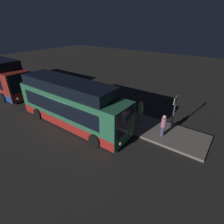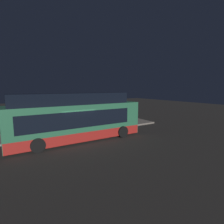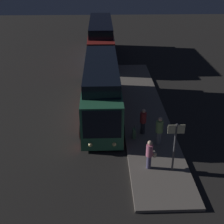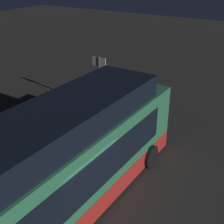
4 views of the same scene
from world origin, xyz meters
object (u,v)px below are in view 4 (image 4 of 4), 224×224
bus_lead (65,166)px  passenger_boarding (74,106)px  suitcase (89,132)px  passenger_with_bags (115,96)px  passenger_waiting (70,121)px  sign_post (99,75)px

bus_lead → passenger_boarding: (4.46, 3.31, -0.52)m
suitcase → bus_lead: bearing=-152.6°
bus_lead → passenger_with_bags: 7.20m
bus_lead → passenger_with_bags: (6.76, 2.42, -0.57)m
passenger_boarding → suitcase: (-0.72, -1.37, -0.64)m
passenger_waiting → suitcase: passenger_waiting is taller
bus_lead → suitcase: 4.37m
passenger_waiting → sign_post: (3.77, 1.07, 0.86)m
suitcase → sign_post: bearing=27.0°
passenger_waiting → passenger_with_bags: 3.53m
passenger_with_bags → suitcase: size_ratio=1.95×
passenger_with_bags → bus_lead: bearing=-173.6°
bus_lead → passenger_with_bags: bus_lead is taller
bus_lead → sign_post: size_ratio=3.71×
passenger_boarding → passenger_waiting: size_ratio=1.05×
passenger_waiting → suitcase: 0.98m
sign_post → suitcase: bearing=-153.0°
passenger_waiting → passenger_with_bags: size_ratio=1.01×
bus_lead → passenger_with_bags: size_ratio=6.12×
passenger_with_bags → suitcase: 3.11m
passenger_boarding → passenger_with_bags: (2.30, -0.89, -0.05)m
bus_lead → passenger_waiting: bus_lead is taller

